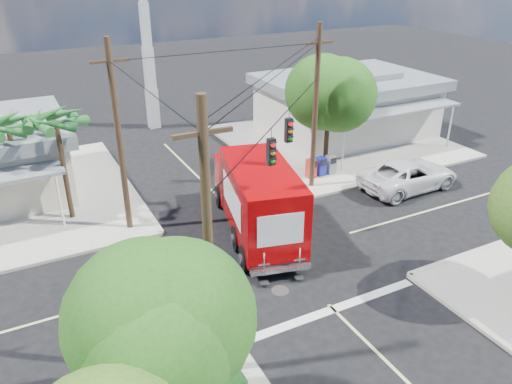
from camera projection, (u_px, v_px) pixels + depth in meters
ground at (277, 254)px, 22.10m from camera, size 120.00×120.00×0.00m
sidewalk_ne at (335, 141)px, 35.30m from camera, size 14.12×14.12×0.14m
road_markings at (294, 271)px, 20.91m from camera, size 32.00×32.00×0.01m
building_ne at (347, 103)px, 35.87m from camera, size 11.80×10.20×4.50m
radio_tower at (148, 52)px, 35.92m from camera, size 0.80×0.80×17.00m
tree_sw_front at (175, 329)px, 11.29m from camera, size 3.88×3.78×6.03m
tree_ne_front at (330, 95)px, 28.45m from camera, size 4.21×4.14×6.66m
tree_ne_back at (343, 91)px, 31.54m from camera, size 3.77×3.66×5.82m
palm_nw_front at (56, 123)px, 22.84m from camera, size 3.01×3.08×5.59m
palm_nw_back at (8, 127)px, 23.37m from camera, size 3.01×3.08×5.19m
utility_poles at (227, 149)px, 20.72m from camera, size 12.00×10.68×9.00m
vending_boxes at (321, 166)px, 29.47m from camera, size 1.90×0.50×1.10m
delivery_truck at (257, 198)px, 22.95m from camera, size 4.40×8.82×3.67m
parked_car at (409, 175)px, 27.96m from camera, size 6.02×2.95×1.64m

